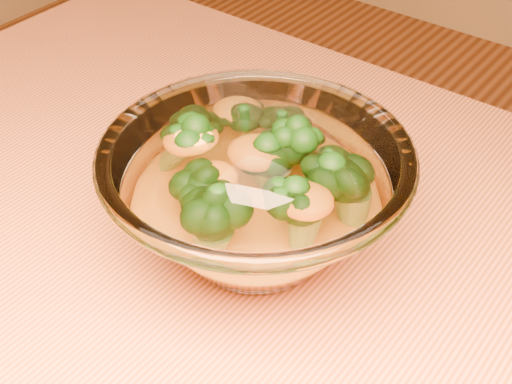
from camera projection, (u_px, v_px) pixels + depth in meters
The scene contains 3 objects.
glass_bowl at pixel (256, 197), 0.57m from camera, with size 0.25×0.25×0.11m.
cheese_sauce at pixel (256, 219), 0.59m from camera, with size 0.14×0.14×0.04m, color orange.
broccoli_heap at pixel (254, 170), 0.57m from camera, with size 0.19×0.18×0.08m.
Camera 1 is at (0.18, -0.29, 1.18)m, focal length 50.00 mm.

